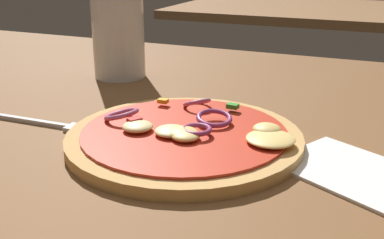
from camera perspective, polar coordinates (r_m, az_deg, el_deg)
name	(u,v)px	position (r m, az deg, el deg)	size (l,w,h in m)	color
dining_table	(134,160)	(0.49, -7.06, -4.93)	(1.49, 1.01, 0.03)	brown
pizza	(186,136)	(0.48, -0.75, -2.06)	(0.24, 0.24, 0.03)	tan
fork	(48,124)	(0.56, -17.11, -0.50)	(0.18, 0.02, 0.01)	silver
beer_glass	(118,34)	(0.74, -8.94, 10.25)	(0.08, 0.08, 0.15)	silver
napkin	(360,174)	(0.45, 19.77, -6.25)	(0.17, 0.15, 0.00)	white
background_table	(292,10)	(1.74, 12.07, 12.91)	(0.78, 0.62, 0.03)	brown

